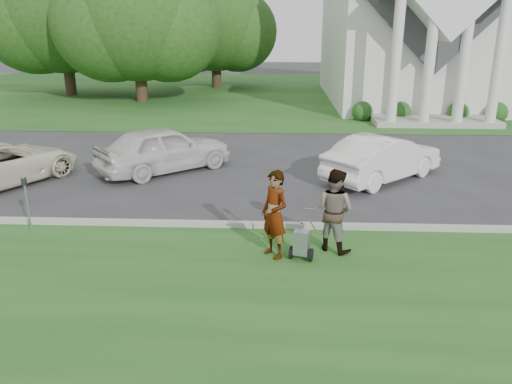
# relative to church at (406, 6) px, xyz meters

# --- Properties ---
(ground) EXTENTS (120.00, 120.00, 0.00)m
(ground) POSITION_rel_church_xyz_m (-9.00, -23.11, -5.94)
(ground) COLOR #333335
(ground) RESTS_ON ground
(grass_strip) EXTENTS (80.00, 7.00, 0.01)m
(grass_strip) POSITION_rel_church_xyz_m (-9.00, -26.11, -5.93)
(grass_strip) COLOR #21541C
(grass_strip) RESTS_ON ground
(church_lawn) EXTENTS (80.00, 30.00, 0.01)m
(church_lawn) POSITION_rel_church_xyz_m (-9.00, 3.89, -5.93)
(church_lawn) COLOR #21541C
(church_lawn) RESTS_ON ground
(curb) EXTENTS (80.00, 0.18, 0.15)m
(curb) POSITION_rel_church_xyz_m (-9.00, -22.56, -5.86)
(curb) COLOR #9E9E93
(curb) RESTS_ON ground
(church) EXTENTS (9.19, 19.00, 24.10)m
(church) POSITION_rel_church_xyz_m (0.00, 0.00, 0.00)
(church) COLOR white
(church) RESTS_ON ground
(tree_left) EXTENTS (10.63, 8.40, 9.71)m
(tree_left) POSITION_rel_church_xyz_m (-17.01, -1.13, -0.83)
(tree_left) COLOR #332316
(tree_left) RESTS_ON ground
(tree_far) EXTENTS (11.64, 9.20, 10.73)m
(tree_far) POSITION_rel_church_xyz_m (-23.01, 1.87, -0.25)
(tree_far) COLOR #332316
(tree_far) RESTS_ON ground
(tree_back) EXTENTS (9.61, 7.60, 8.89)m
(tree_back) POSITION_rel_church_xyz_m (-13.01, 6.87, -1.21)
(tree_back) COLOR #332316
(tree_back) RESTS_ON ground
(striping_cart) EXTENTS (0.64, 1.03, 0.90)m
(striping_cart) POSITION_rel_church_xyz_m (-7.40, -24.29, -5.55)
(striping_cart) COLOR black
(striping_cart) RESTS_ON ground
(person_left) EXTENTS (0.80, 0.83, 1.92)m
(person_left) POSITION_rel_church_xyz_m (-7.98, -24.15, -4.98)
(person_left) COLOR #999999
(person_left) RESTS_ON ground
(person_right) EXTENTS (1.15, 1.11, 1.87)m
(person_right) POSITION_rel_church_xyz_m (-6.68, -23.75, -5.00)
(person_right) COLOR #999999
(person_right) RESTS_ON ground
(parking_meter_near) EXTENTS (0.09, 0.08, 1.28)m
(parking_meter_near) POSITION_rel_church_xyz_m (-8.08, -23.36, -5.14)
(parking_meter_near) COLOR gray
(parking_meter_near) RESTS_ON ground
(parking_meter_far) EXTENTS (0.11, 0.10, 1.47)m
(parking_meter_far) POSITION_rel_church_xyz_m (-13.81, -23.28, -5.01)
(parking_meter_far) COLOR gray
(parking_meter_far) RESTS_ON ground
(car_a) EXTENTS (4.29, 5.34, 1.35)m
(car_a) POSITION_rel_church_xyz_m (-16.62, -19.28, -5.26)
(car_a) COLOR beige
(car_a) RESTS_ON ground
(car_b) EXTENTS (4.74, 4.45, 1.58)m
(car_b) POSITION_rel_church_xyz_m (-11.83, -17.61, -5.15)
(car_b) COLOR silver
(car_b) RESTS_ON ground
(car_d) EXTENTS (4.34, 4.19, 1.47)m
(car_d) POSITION_rel_church_xyz_m (-4.54, -18.26, -5.20)
(car_d) COLOR white
(car_d) RESTS_ON ground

